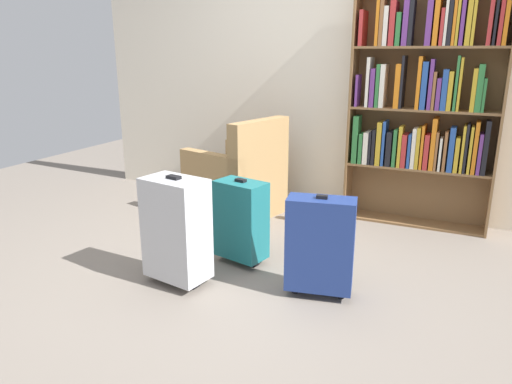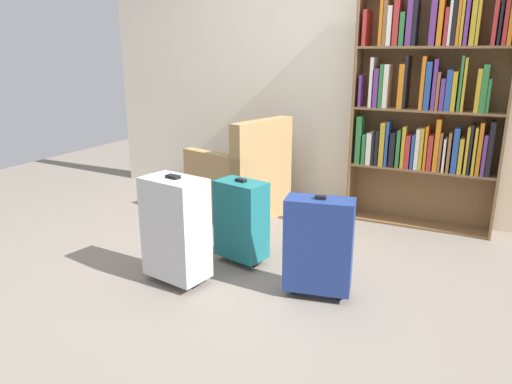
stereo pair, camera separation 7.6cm
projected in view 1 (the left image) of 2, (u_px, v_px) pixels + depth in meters
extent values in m
plane|color=slate|center=(237.00, 282.00, 3.15)|extent=(8.40, 8.40, 0.00)
cube|color=beige|center=(326.00, 70.00, 4.39)|extent=(4.80, 0.10, 2.60)
cube|color=brown|center=(353.00, 107.00, 4.18)|extent=(0.02, 0.26, 1.98)
cube|color=brown|center=(502.00, 115.00, 3.71)|extent=(0.02, 0.26, 1.98)
cube|color=brown|center=(424.00, 109.00, 4.05)|extent=(1.20, 0.02, 1.98)
cube|color=brown|center=(412.00, 222.00, 4.22)|extent=(1.16, 0.24, 0.02)
cube|color=brown|center=(417.00, 168.00, 4.08)|extent=(1.16, 0.24, 0.02)
cube|color=brown|center=(423.00, 110.00, 3.94)|extent=(1.16, 0.24, 0.02)
cube|color=brown|center=(429.00, 47.00, 3.80)|extent=(1.16, 0.24, 0.02)
cube|color=#2D7238|center=(356.00, 139.00, 4.19)|extent=(0.04, 0.15, 0.41)
cube|color=#2D7238|center=(362.00, 148.00, 4.19)|extent=(0.03, 0.15, 0.26)
cube|color=silver|center=(367.00, 147.00, 4.20)|extent=(0.04, 0.20, 0.28)
cube|color=black|center=(371.00, 147.00, 4.17)|extent=(0.02, 0.18, 0.29)
cube|color=black|center=(375.00, 146.00, 4.17)|extent=(0.03, 0.21, 0.30)
cube|color=gold|center=(380.00, 143.00, 4.13)|extent=(0.04, 0.18, 0.37)
cube|color=#264C99|center=(385.00, 143.00, 4.11)|extent=(0.02, 0.18, 0.38)
cube|color=black|center=(390.00, 148.00, 4.12)|extent=(0.04, 0.21, 0.29)
cube|color=#2D7238|center=(396.00, 147.00, 4.07)|extent=(0.03, 0.16, 0.32)
cube|color=gold|center=(401.00, 146.00, 4.05)|extent=(0.03, 0.15, 0.35)
cube|color=#B22D2D|center=(405.00, 150.00, 4.07)|extent=(0.04, 0.21, 0.28)
cube|color=#264C99|center=(410.00, 150.00, 4.03)|extent=(0.02, 0.17, 0.29)
cube|color=silver|center=(414.00, 148.00, 4.01)|extent=(0.03, 0.16, 0.34)
cube|color=gold|center=(419.00, 147.00, 4.01)|extent=(0.03, 0.20, 0.34)
cube|color=orange|center=(423.00, 146.00, 4.00)|extent=(0.02, 0.21, 0.36)
cube|color=#B22D2D|center=(427.00, 151.00, 3.98)|extent=(0.04, 0.17, 0.29)
cube|color=orange|center=(434.00, 143.00, 3.96)|extent=(0.04, 0.21, 0.43)
cube|color=brown|center=(437.00, 150.00, 3.95)|extent=(0.02, 0.18, 0.32)
cube|color=silver|center=(441.00, 154.00, 3.93)|extent=(0.02, 0.15, 0.27)
cube|color=brown|center=(445.00, 151.00, 3.92)|extent=(0.02, 0.18, 0.32)
cube|color=#264C99|center=(452.00, 149.00, 3.90)|extent=(0.04, 0.18, 0.36)
cube|color=gold|center=(457.00, 154.00, 3.88)|extent=(0.03, 0.15, 0.29)
cube|color=gold|center=(463.00, 148.00, 3.88)|extent=(0.02, 0.22, 0.38)
cube|color=black|center=(466.00, 148.00, 3.86)|extent=(0.02, 0.20, 0.40)
cube|color=gold|center=(471.00, 149.00, 3.84)|extent=(0.02, 0.18, 0.38)
cube|color=orange|center=(475.00, 147.00, 3.82)|extent=(0.03, 0.18, 0.42)
cube|color=#66337F|center=(480.00, 153.00, 3.81)|extent=(0.03, 0.17, 0.33)
cube|color=black|center=(486.00, 148.00, 3.78)|extent=(0.04, 0.15, 0.43)
cube|color=#66337F|center=(358.00, 90.00, 4.08)|extent=(0.02, 0.15, 0.26)
cube|color=silver|center=(370.00, 82.00, 4.04)|extent=(0.03, 0.20, 0.41)
cube|color=#66337F|center=(374.00, 88.00, 4.03)|extent=(0.04, 0.17, 0.32)
cube|color=#2D7238|center=(379.00, 86.00, 3.99)|extent=(0.03, 0.15, 0.35)
cube|color=silver|center=(384.00, 86.00, 4.00)|extent=(0.04, 0.21, 0.35)
cube|color=orange|center=(398.00, 86.00, 3.93)|extent=(0.04, 0.15, 0.36)
cube|color=black|center=(403.00, 82.00, 3.93)|extent=(0.02, 0.20, 0.42)
cube|color=orange|center=(420.00, 83.00, 3.88)|extent=(0.03, 0.21, 0.42)
cube|color=#264C99|center=(425.00, 86.00, 3.85)|extent=(0.04, 0.17, 0.38)
cube|color=#66337F|center=(431.00, 84.00, 3.82)|extent=(0.03, 0.15, 0.40)
cube|color=brown|center=(435.00, 91.00, 3.85)|extent=(0.02, 0.21, 0.30)
cube|color=#66337F|center=(439.00, 94.00, 3.82)|extent=(0.03, 0.15, 0.25)
cube|color=#264C99|center=(445.00, 90.00, 3.79)|extent=(0.04, 0.15, 0.32)
cube|color=gold|center=(451.00, 91.00, 3.80)|extent=(0.03, 0.20, 0.30)
cube|color=#2D7238|center=(457.00, 83.00, 3.74)|extent=(0.02, 0.15, 0.42)
cube|color=gold|center=(460.00, 84.00, 3.74)|extent=(0.02, 0.16, 0.41)
cube|color=gold|center=(474.00, 90.00, 3.72)|extent=(0.03, 0.18, 0.33)
cube|color=#2D7238|center=(480.00, 88.00, 3.71)|extent=(0.04, 0.21, 0.36)
cube|color=#2D7238|center=(484.00, 95.00, 3.70)|extent=(0.02, 0.17, 0.26)
cube|color=#B22D2D|center=(363.00, 28.00, 3.96)|extent=(0.03, 0.21, 0.28)
cube|color=orange|center=(379.00, 22.00, 3.89)|extent=(0.02, 0.20, 0.38)
cube|color=brown|center=(383.00, 23.00, 3.86)|extent=(0.03, 0.16, 0.36)
cube|color=silver|center=(387.00, 27.00, 3.88)|extent=(0.03, 0.21, 0.30)
cube|color=#B22D2D|center=(394.00, 24.00, 3.83)|extent=(0.04, 0.18, 0.34)
cube|color=#2D7238|center=(400.00, 30.00, 3.84)|extent=(0.04, 0.21, 0.25)
cube|color=#66337F|center=(407.00, 23.00, 3.81)|extent=(0.04, 0.22, 0.35)
cube|color=black|center=(412.00, 23.00, 3.77)|extent=(0.03, 0.15, 0.35)
cube|color=#66337F|center=(430.00, 22.00, 3.73)|extent=(0.04, 0.20, 0.35)
cube|color=orange|center=(438.00, 18.00, 3.71)|extent=(0.04, 0.22, 0.42)
cube|color=#B22D2D|center=(443.00, 27.00, 3.71)|extent=(0.03, 0.20, 0.28)
cube|color=silver|center=(447.00, 21.00, 3.68)|extent=(0.02, 0.19, 0.37)
cube|color=black|center=(451.00, 23.00, 3.68)|extent=(0.03, 0.22, 0.34)
cube|color=orange|center=(455.00, 24.00, 3.67)|extent=(0.02, 0.21, 0.33)
cube|color=gold|center=(459.00, 19.00, 3.63)|extent=(0.02, 0.16, 0.39)
cube|color=#66337F|center=(463.00, 20.00, 3.62)|extent=(0.03, 0.17, 0.38)
cube|color=gold|center=(470.00, 18.00, 3.59)|extent=(0.04, 0.16, 0.41)
cube|color=gold|center=(474.00, 21.00, 3.60)|extent=(0.02, 0.19, 0.35)
cube|color=#B22D2D|center=(490.00, 23.00, 3.56)|extent=(0.03, 0.20, 0.33)
cube|color=black|center=(496.00, 19.00, 3.54)|extent=(0.02, 0.18, 0.38)
cube|color=#B22D2D|center=(501.00, 23.00, 3.55)|extent=(0.03, 0.22, 0.32)
cube|color=orange|center=(506.00, 22.00, 3.51)|extent=(0.03, 0.16, 0.33)
cube|color=#9E7A4C|center=(235.00, 192.00, 4.44)|extent=(0.86, 0.86, 0.40)
cube|color=tan|center=(235.00, 167.00, 4.37)|extent=(0.69, 0.63, 0.08)
cube|color=#9E7A4C|center=(259.00, 149.00, 4.14)|extent=(0.30, 0.71, 0.50)
cube|color=#9E7A4C|center=(256.00, 154.00, 4.58)|extent=(0.70, 0.28, 0.22)
cube|color=#9E7A4C|center=(212.00, 166.00, 4.13)|extent=(0.70, 0.28, 0.22)
cylinder|color=white|center=(290.00, 214.00, 4.31)|extent=(0.08, 0.08, 0.10)
torus|color=white|center=(295.00, 215.00, 4.28)|extent=(0.06, 0.01, 0.06)
cube|color=#19666B|center=(241.00, 220.00, 3.36)|extent=(0.39, 0.28, 0.55)
cube|color=black|center=(241.00, 180.00, 3.27)|extent=(0.08, 0.06, 0.02)
cylinder|color=black|center=(229.00, 255.00, 3.51)|extent=(0.06, 0.06, 0.05)
cylinder|color=black|center=(255.00, 263.00, 3.37)|extent=(0.06, 0.06, 0.05)
cube|color=navy|center=(320.00, 244.00, 2.89)|extent=(0.43, 0.26, 0.58)
cube|color=black|center=(322.00, 197.00, 2.80)|extent=(0.07, 0.05, 0.02)
cylinder|color=black|center=(296.00, 288.00, 3.01)|extent=(0.06, 0.06, 0.05)
cylinder|color=black|center=(341.00, 294.00, 2.95)|extent=(0.06, 0.06, 0.05)
cube|color=#B7BABF|center=(176.00, 229.00, 3.04)|extent=(0.44, 0.32, 0.66)
cube|color=black|center=(174.00, 177.00, 2.94)|extent=(0.10, 0.06, 0.02)
cylinder|color=black|center=(164.00, 273.00, 3.22)|extent=(0.06, 0.06, 0.05)
cylinder|color=black|center=(195.00, 284.00, 3.06)|extent=(0.06, 0.06, 0.05)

